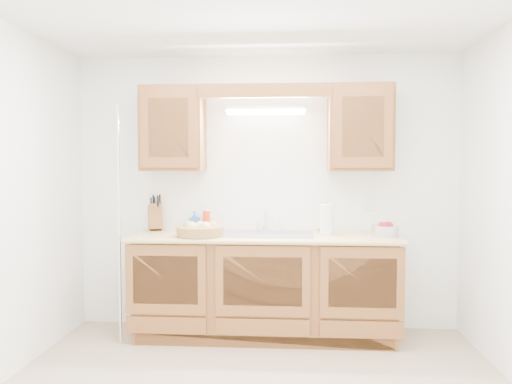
# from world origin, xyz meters

# --- Properties ---
(room) EXTENTS (3.52, 3.50, 2.50)m
(room) POSITION_xyz_m (0.00, 0.00, 1.25)
(room) COLOR tan
(room) RESTS_ON ground
(base_cabinets) EXTENTS (2.20, 0.60, 0.86)m
(base_cabinets) POSITION_xyz_m (0.00, 1.20, 0.44)
(base_cabinets) COLOR brown
(base_cabinets) RESTS_ON ground
(countertop) EXTENTS (2.30, 0.63, 0.04)m
(countertop) POSITION_xyz_m (0.00, 1.19, 0.88)
(countertop) COLOR #E3BE77
(countertop) RESTS_ON base_cabinets
(upper_cabinet_left) EXTENTS (0.55, 0.33, 0.75)m
(upper_cabinet_left) POSITION_xyz_m (-0.83, 1.33, 1.83)
(upper_cabinet_left) COLOR brown
(upper_cabinet_left) RESTS_ON room
(upper_cabinet_right) EXTENTS (0.55, 0.33, 0.75)m
(upper_cabinet_right) POSITION_xyz_m (0.83, 1.33, 1.83)
(upper_cabinet_right) COLOR brown
(upper_cabinet_right) RESTS_ON room
(valance) EXTENTS (2.20, 0.05, 0.12)m
(valance) POSITION_xyz_m (0.00, 1.19, 2.14)
(valance) COLOR brown
(valance) RESTS_ON room
(fluorescent_fixture) EXTENTS (0.76, 0.08, 0.08)m
(fluorescent_fixture) POSITION_xyz_m (0.00, 1.42, 2.00)
(fluorescent_fixture) COLOR white
(fluorescent_fixture) RESTS_ON room
(sink) EXTENTS (0.84, 0.46, 0.36)m
(sink) POSITION_xyz_m (0.00, 1.21, 0.83)
(sink) COLOR #9E9EA3
(sink) RESTS_ON countertop
(wire_shelf_pole) EXTENTS (0.03, 0.03, 2.00)m
(wire_shelf_pole) POSITION_xyz_m (-1.20, 0.94, 1.00)
(wire_shelf_pole) COLOR silver
(wire_shelf_pole) RESTS_ON ground
(outlet_plate) EXTENTS (0.08, 0.01, 0.12)m
(outlet_plate) POSITION_xyz_m (0.95, 1.49, 1.15)
(outlet_plate) COLOR white
(outlet_plate) RESTS_ON room
(fruit_basket) EXTENTS (0.52, 0.52, 0.12)m
(fruit_basket) POSITION_xyz_m (-0.54, 1.06, 0.96)
(fruit_basket) COLOR #A47B42
(fruit_basket) RESTS_ON countertop
(knife_block) EXTENTS (0.18, 0.22, 0.34)m
(knife_block) POSITION_xyz_m (-1.03, 1.43, 1.02)
(knife_block) COLOR brown
(knife_block) RESTS_ON countertop
(orange_canister) EXTENTS (0.08, 0.08, 0.20)m
(orange_canister) POSITION_xyz_m (-0.54, 1.38, 1.00)
(orange_canister) COLOR red
(orange_canister) RESTS_ON countertop
(soap_bottle) EXTENTS (0.10, 0.10, 0.18)m
(soap_bottle) POSITION_xyz_m (-0.66, 1.44, 0.99)
(soap_bottle) COLOR blue
(soap_bottle) RESTS_ON countertop
(sponge) EXTENTS (0.13, 0.11, 0.02)m
(sponge) POSITION_xyz_m (0.54, 1.44, 0.91)
(sponge) COLOR #CC333F
(sponge) RESTS_ON countertop
(paper_towel) EXTENTS (0.15, 0.15, 0.31)m
(paper_towel) POSITION_xyz_m (0.54, 1.24, 1.03)
(paper_towel) COLOR silver
(paper_towel) RESTS_ON countertop
(apple_bowl) EXTENTS (0.31, 0.31, 0.12)m
(apple_bowl) POSITION_xyz_m (1.03, 1.19, 0.95)
(apple_bowl) COLOR silver
(apple_bowl) RESTS_ON countertop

